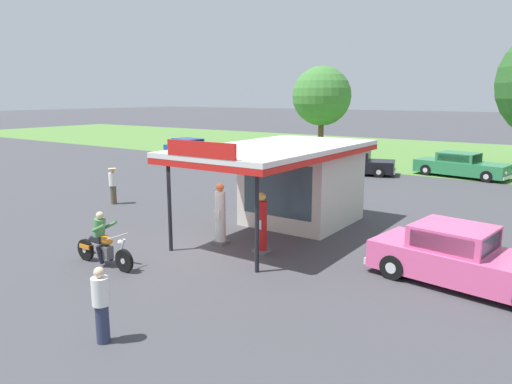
% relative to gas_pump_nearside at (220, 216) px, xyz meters
% --- Properties ---
extents(ground_plane, '(300.00, 300.00, 0.00)m').
position_rel_gas_pump_nearside_xyz_m(ground_plane, '(-0.14, -0.65, -0.92)').
color(ground_plane, '#424247').
extents(grass_verge_strip, '(120.00, 24.00, 0.01)m').
position_rel_gas_pump_nearside_xyz_m(grass_verge_strip, '(-0.14, 29.35, -0.92)').
color(grass_verge_strip, '#56843D').
rests_on(grass_verge_strip, ground).
extents(service_station_kiosk, '(4.18, 7.91, 3.53)m').
position_rel_gas_pump_nearside_xyz_m(service_station_kiosk, '(0.81, 3.52, 0.88)').
color(service_station_kiosk, beige).
rests_on(service_station_kiosk, ground).
extents(gas_pump_nearside, '(0.44, 0.44, 2.01)m').
position_rel_gas_pump_nearside_xyz_m(gas_pump_nearside, '(0.00, 0.00, 0.00)').
color(gas_pump_nearside, slate).
rests_on(gas_pump_nearside, ground).
extents(gas_pump_offside, '(0.44, 0.44, 1.89)m').
position_rel_gas_pump_nearside_xyz_m(gas_pump_offside, '(1.61, -0.00, -0.06)').
color(gas_pump_offside, slate).
rests_on(gas_pump_offside, ground).
extents(motorcycle_with_rider, '(2.33, 0.70, 1.58)m').
position_rel_gas_pump_nearside_xyz_m(motorcycle_with_rider, '(-1.44, -3.51, -0.27)').
color(motorcycle_with_rider, black).
rests_on(motorcycle_with_rider, ground).
extents(featured_classic_sedan, '(5.14, 2.55, 1.51)m').
position_rel_gas_pump_nearside_xyz_m(featured_classic_sedan, '(7.32, 0.82, -0.25)').
color(featured_classic_sedan, '#E55993').
rests_on(featured_classic_sedan, ground).
extents(parked_car_back_row_far_left, '(5.30, 2.98, 1.52)m').
position_rel_gas_pump_nearside_xyz_m(parked_car_back_row_far_left, '(-8.46, 19.56, -0.23)').
color(parked_car_back_row_far_left, gold).
rests_on(parked_car_back_row_far_left, ground).
extents(parked_car_back_row_centre_right, '(5.60, 2.75, 1.45)m').
position_rel_gas_pump_nearside_xyz_m(parked_car_back_row_centre_right, '(3.51, 18.47, -0.26)').
color(parked_car_back_row_centre_right, '#2D844C').
rests_on(parked_car_back_row_centre_right, ground).
extents(parked_car_back_row_centre_left, '(5.54, 2.80, 1.50)m').
position_rel_gas_pump_nearside_xyz_m(parked_car_back_row_centre_left, '(-15.80, 15.86, -0.24)').
color(parked_car_back_row_centre_left, '#19479E').
rests_on(parked_car_back_row_centre_left, ground).
extents(parked_car_back_row_centre, '(5.64, 3.20, 1.41)m').
position_rel_gas_pump_nearside_xyz_m(parked_car_back_row_centre, '(-2.32, 15.76, -0.28)').
color(parked_car_back_row_centre, black).
rests_on(parked_car_back_row_centre, ground).
extents(bystander_chatting_near_pumps, '(0.34, 0.34, 1.55)m').
position_rel_gas_pump_nearside_xyz_m(bystander_chatting_near_pumps, '(2.13, -6.29, -0.11)').
color(bystander_chatting_near_pumps, '#2D3351').
rests_on(bystander_chatting_near_pumps, ground).
extents(bystander_strolling_foreground, '(0.36, 0.36, 1.64)m').
position_rel_gas_pump_nearside_xyz_m(bystander_strolling_foreground, '(-7.62, 1.83, -0.05)').
color(bystander_strolling_foreground, brown).
rests_on(bystander_strolling_foreground, ground).
extents(tree_oak_right, '(5.42, 5.42, 7.47)m').
position_rel_gas_pump_nearside_xyz_m(tree_oak_right, '(-11.02, 28.51, 3.70)').
color(tree_oak_right, brown).
rests_on(tree_oak_right, ground).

